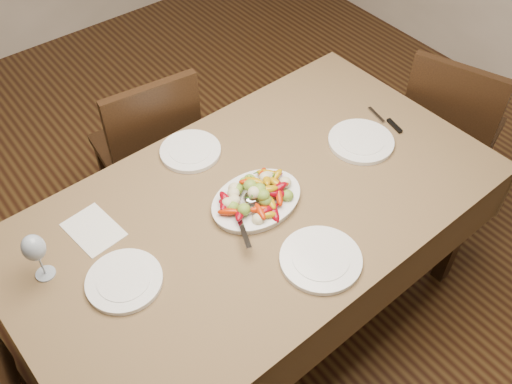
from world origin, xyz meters
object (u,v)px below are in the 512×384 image
at_px(chair_right, 452,129).
at_px(serving_platter, 256,201).
at_px(plate_left, 124,281).
at_px(plate_right, 361,142).
at_px(plate_far, 190,151).
at_px(wine_glass, 37,256).
at_px(dining_table, 256,264).
at_px(chair_far, 145,147).
at_px(plate_near, 321,259).

relative_size(chair_right, serving_platter, 2.75).
bearing_deg(plate_left, serving_platter, 0.66).
bearing_deg(plate_left, plate_right, 0.19).
relative_size(plate_far, wine_glass, 1.19).
bearing_deg(serving_platter, plate_far, 95.95).
relative_size(dining_table, wine_glass, 8.98).
xyz_separation_m(dining_table, chair_far, (-0.04, 0.81, 0.10)).
bearing_deg(plate_near, plate_far, 93.97).
bearing_deg(serving_platter, chair_far, 92.75).
height_order(chair_right, plate_near, chair_right).
height_order(chair_far, plate_left, chair_far).
height_order(chair_far, plate_far, chair_far).
xyz_separation_m(dining_table, wine_glass, (-0.74, 0.18, 0.48)).
height_order(chair_far, chair_right, same).
distance_m(dining_table, plate_left, 0.67).
height_order(serving_platter, plate_far, serving_platter).
relative_size(plate_far, plate_near, 0.87).
relative_size(plate_left, plate_far, 1.03).
height_order(chair_far, plate_right, chair_far).
xyz_separation_m(plate_left, plate_near, (0.56, -0.33, 0.00)).
bearing_deg(chair_far, chair_right, 153.44).
height_order(plate_left, plate_near, same).
bearing_deg(chair_right, plate_left, 70.59).
xyz_separation_m(dining_table, plate_far, (-0.04, 0.38, 0.39)).
bearing_deg(wine_glass, chair_far, 41.80).
xyz_separation_m(serving_platter, plate_right, (0.54, -0.00, -0.00)).
relative_size(chair_far, wine_glass, 4.64).
distance_m(plate_far, wine_glass, 0.73).
distance_m(serving_platter, plate_near, 0.34).
bearing_deg(wine_glass, dining_table, -13.79).
xyz_separation_m(dining_table, plate_near, (0.01, -0.34, 0.39)).
relative_size(dining_table, chair_far, 1.94).
xyz_separation_m(chair_far, plate_far, (-0.00, -0.43, 0.29)).
bearing_deg(plate_right, plate_far, 146.69).
height_order(plate_right, wine_glass, wine_glass).
relative_size(dining_table, plate_near, 6.61).
xyz_separation_m(chair_far, serving_platter, (0.04, -0.81, 0.30)).
bearing_deg(dining_table, plate_near, -88.19).
bearing_deg(serving_platter, plate_left, -179.34).
height_order(plate_right, plate_far, same).
bearing_deg(chair_right, chair_far, 37.60).
bearing_deg(chair_right, serving_platter, 70.28).
height_order(dining_table, plate_far, plate_far).
relative_size(plate_right, wine_glass, 1.30).
height_order(serving_platter, plate_left, serving_platter).
xyz_separation_m(plate_near, wine_glass, (-0.75, 0.52, 0.09)).
bearing_deg(chair_right, wine_glass, 65.07).
xyz_separation_m(serving_platter, wine_glass, (-0.74, 0.18, 0.09)).
relative_size(chair_right, plate_far, 3.90).
relative_size(dining_table, chair_right, 1.94).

